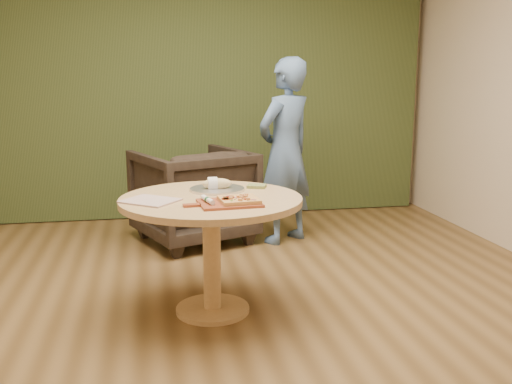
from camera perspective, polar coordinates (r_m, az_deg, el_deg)
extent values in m
cube|color=brown|center=(3.52, -1.02, -13.55)|extent=(5.00, 6.00, 0.02)
cube|color=beige|center=(6.18, -5.89, 10.74)|extent=(5.00, 0.02, 2.80)
cube|color=#2F3D1B|center=(6.07, -5.80, 10.73)|extent=(4.80, 0.14, 2.78)
cylinder|color=tan|center=(3.74, -4.35, -11.59)|extent=(0.47, 0.47, 0.03)
cylinder|color=tan|center=(3.62, -4.43, -6.64)|extent=(0.11, 0.11, 0.68)
cylinder|color=tan|center=(3.52, -4.53, -0.84)|extent=(1.13, 1.13, 0.04)
cube|color=brown|center=(3.31, -2.67, -1.11)|extent=(0.37, 0.31, 0.01)
cube|color=brown|center=(3.27, -6.43, -1.33)|extent=(0.10, 0.06, 0.01)
cube|color=tan|center=(3.31, -1.73, -0.78)|extent=(0.24, 0.24, 0.02)
cylinder|color=maroon|center=(3.29, -3.00, -0.67)|extent=(0.06, 0.06, 0.00)
cylinder|color=maroon|center=(3.32, -2.63, -0.54)|extent=(0.05, 0.05, 0.00)
cylinder|color=maroon|center=(3.27, -0.96, -0.71)|extent=(0.04, 0.04, 0.00)
cylinder|color=maroon|center=(3.28, -3.04, -0.71)|extent=(0.04, 0.04, 0.00)
cube|color=#DF9653|center=(3.35, -1.40, -0.33)|extent=(0.02, 0.02, 0.01)
cube|color=#DF9653|center=(3.30, -1.49, -0.53)|extent=(0.03, 0.03, 0.01)
cube|color=#DF9653|center=(3.25, -0.80, -0.70)|extent=(0.02, 0.02, 0.01)
cube|color=#DF9653|center=(3.32, -2.47, -0.46)|extent=(0.02, 0.02, 0.01)
cube|color=#DF9653|center=(3.32, -1.03, -0.43)|extent=(0.02, 0.02, 0.01)
cube|color=#DF9653|center=(3.28, -2.53, -0.61)|extent=(0.03, 0.03, 0.01)
cube|color=#DF9653|center=(3.23, -1.59, -0.77)|extent=(0.03, 0.03, 0.01)
cube|color=#DF9653|center=(3.30, -3.15, -0.54)|extent=(0.02, 0.02, 0.01)
cube|color=#DF9653|center=(3.31, -1.79, -0.46)|extent=(0.02, 0.02, 0.01)
cube|color=#DF9653|center=(3.36, -0.97, -0.27)|extent=(0.02, 0.02, 0.01)
cube|color=#2F7017|center=(3.29, -0.79, -0.64)|extent=(0.01, 0.01, 0.00)
cube|color=#2F7017|center=(3.27, -2.13, -0.74)|extent=(0.01, 0.01, 0.00)
cube|color=#2F7017|center=(3.35, -1.65, -0.43)|extent=(0.01, 0.01, 0.00)
cube|color=#2F7017|center=(3.39, -1.55, -0.28)|extent=(0.01, 0.01, 0.00)
cube|color=#2F7017|center=(3.29, -2.64, -0.64)|extent=(0.01, 0.01, 0.00)
cube|color=#2F7017|center=(3.23, -2.44, -0.88)|extent=(0.01, 0.01, 0.00)
cube|color=#2F7017|center=(3.31, -1.36, -0.58)|extent=(0.01, 0.01, 0.00)
cube|color=#9A4A78|center=(3.32, -1.32, -0.51)|extent=(0.03, 0.02, 0.00)
cube|color=#9A4A78|center=(3.25, -0.25, -0.79)|extent=(0.03, 0.01, 0.00)
cube|color=#9A4A78|center=(3.34, -1.17, -0.43)|extent=(0.03, 0.01, 0.00)
cube|color=#9A4A78|center=(3.33, -3.07, -0.52)|extent=(0.03, 0.01, 0.00)
cube|color=#9A4A78|center=(3.36, -2.75, -0.39)|extent=(0.03, 0.01, 0.00)
cube|color=#9A4A78|center=(3.31, -2.10, -0.57)|extent=(0.02, 0.03, 0.00)
cylinder|color=silver|center=(3.30, -4.84, -0.79)|extent=(0.07, 0.17, 0.03)
cylinder|color=#194C26|center=(3.30, -4.84, -0.79)|extent=(0.04, 0.03, 0.03)
cube|color=silver|center=(3.39, -5.37, -0.47)|extent=(0.02, 0.04, 0.00)
cube|color=silver|center=(3.44, -10.53, -0.87)|extent=(0.39, 0.38, 0.01)
cylinder|color=silver|center=(3.72, -3.90, 0.23)|extent=(0.35, 0.35, 0.01)
cylinder|color=silver|center=(3.72, -3.90, 0.31)|extent=(0.36, 0.36, 0.02)
ellipsoid|color=#D3BD80|center=(3.72, -3.91, 0.83)|extent=(0.19, 0.08, 0.07)
cylinder|color=silver|center=(3.71, -4.37, 0.82)|extent=(0.06, 0.09, 0.09)
cube|color=#525F2B|center=(3.80, 0.07, 0.59)|extent=(0.15, 0.14, 0.02)
imported|color=black|center=(5.15, -6.31, 0.13)|extent=(1.16, 1.13, 0.93)
imported|color=#4D6A94|center=(5.07, 2.95, 4.06)|extent=(0.72, 0.66, 1.64)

